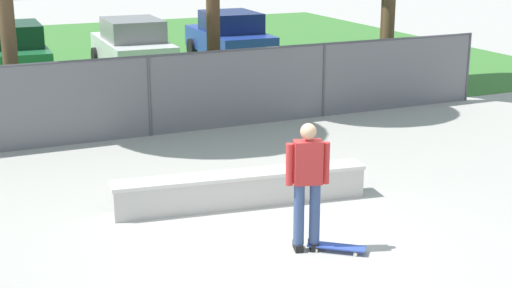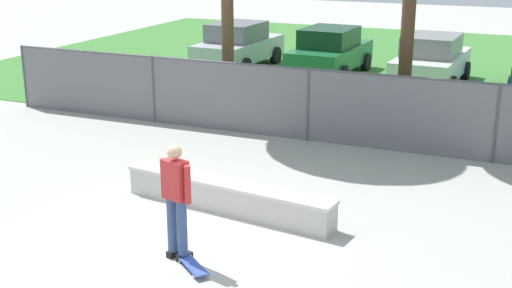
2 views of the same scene
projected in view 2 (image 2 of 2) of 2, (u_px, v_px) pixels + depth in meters
ground_plane at (178, 244)px, 10.98m from camera, size 80.00×80.00×0.00m
grass_strip at (399, 66)px, 25.49m from camera, size 28.88×20.00×0.02m
concrete_ledge at (227, 196)px, 12.22m from camera, size 4.16×1.02×0.54m
skateboarder at (176, 197)px, 10.20m from camera, size 0.58×0.36×1.82m
skateboard at (192, 265)px, 10.14m from camera, size 0.75×0.66×0.09m
chainlink_fence at (308, 101)px, 16.17m from camera, size 16.95×0.07×1.75m
car_silver at (238, 45)px, 24.98m from camera, size 2.14×4.26×1.66m
car_green at (330, 51)px, 23.66m from camera, size 2.14×4.26×1.66m
car_white at (431, 60)px, 22.02m from camera, size 2.14×4.26×1.66m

